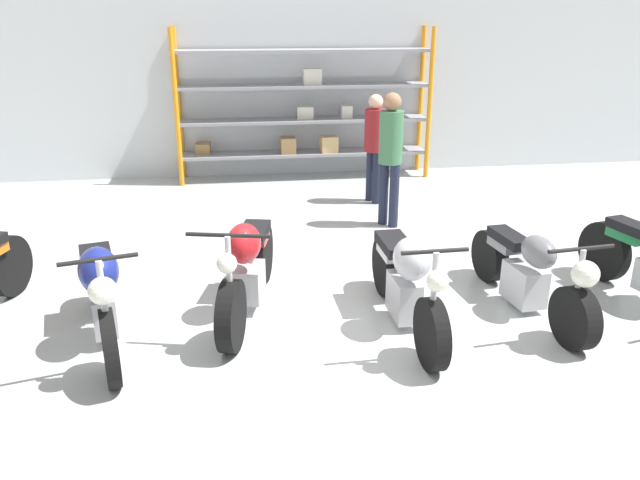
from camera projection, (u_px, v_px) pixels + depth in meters
name	position (u px, v px, depth m)	size (l,w,h in m)	color
ground_plane	(326.00, 322.00, 6.02)	(30.00, 30.00, 0.00)	#B2B7B7
back_wall	(276.00, 73.00, 10.95)	(30.00, 0.08, 3.60)	silver
shelving_rack	(303.00, 107.00, 10.85)	(4.42, 0.63, 2.59)	orange
motorcycle_blue	(101.00, 293.00, 5.44)	(0.75, 2.01, 1.08)	black
motorcycle_red	(248.00, 268.00, 6.09)	(0.83, 2.13, 1.07)	black
motorcycle_silver	(406.00, 281.00, 5.80)	(0.56, 2.11, 1.04)	black
motorcycle_grey	(530.00, 273.00, 6.12)	(0.63, 2.12, 0.94)	black
person_browsing	(375.00, 140.00, 9.49)	(0.42, 0.42, 1.67)	#1E2338
person_near_rack	(391.00, 148.00, 8.38)	(0.45, 0.45, 1.83)	#1E2338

